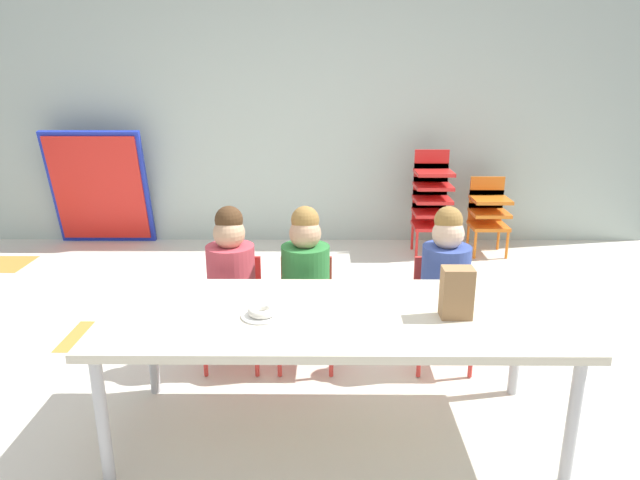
% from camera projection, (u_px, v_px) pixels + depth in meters
% --- Properties ---
extents(ground_plane, '(6.30, 5.18, 0.02)m').
position_uv_depth(ground_plane, '(314.00, 376.00, 3.14)').
color(ground_plane, silver).
extents(back_wall, '(6.30, 0.10, 2.65)m').
position_uv_depth(back_wall, '(318.00, 100.00, 5.23)').
color(back_wall, '#B2C1B7').
rests_on(back_wall, ground_plane).
extents(craft_table, '(2.01, 0.79, 0.61)m').
position_uv_depth(craft_table, '(336.00, 322.00, 2.48)').
color(craft_table, beige).
rests_on(craft_table, ground_plane).
extents(seated_child_near_camera, '(0.32, 0.31, 0.92)m').
position_uv_depth(seated_child_near_camera, '(231.00, 273.00, 3.08)').
color(seated_child_near_camera, red).
rests_on(seated_child_near_camera, ground_plane).
extents(seated_child_middle_seat, '(0.32, 0.31, 0.92)m').
position_uv_depth(seated_child_middle_seat, '(306.00, 273.00, 3.08)').
color(seated_child_middle_seat, red).
rests_on(seated_child_middle_seat, ground_plane).
extents(seated_child_far_right, '(0.32, 0.32, 0.92)m').
position_uv_depth(seated_child_far_right, '(445.00, 273.00, 3.07)').
color(seated_child_far_right, red).
rests_on(seated_child_far_right, ground_plane).
extents(kid_chair_red_stack, '(0.32, 0.30, 0.92)m').
position_uv_depth(kid_chair_red_stack, '(432.00, 197.00, 5.04)').
color(kid_chair_red_stack, red).
rests_on(kid_chair_red_stack, ground_plane).
extents(kid_chair_orange_stack, '(0.32, 0.30, 0.68)m').
position_uv_depth(kid_chair_orange_stack, '(488.00, 210.00, 5.07)').
color(kid_chair_orange_stack, orange).
rests_on(kid_chair_orange_stack, ground_plane).
extents(folded_activity_table, '(0.90, 0.29, 1.09)m').
position_uv_depth(folded_activity_table, '(99.00, 189.00, 5.28)').
color(folded_activity_table, '#1E33BF').
rests_on(folded_activity_table, ground_plane).
extents(paper_bag_brown, '(0.13, 0.09, 0.22)m').
position_uv_depth(paper_bag_brown, '(457.00, 293.00, 2.39)').
color(paper_bag_brown, '#9E754C').
rests_on(paper_bag_brown, craft_table).
extents(paper_plate_near_edge, '(0.18, 0.18, 0.01)m').
position_uv_depth(paper_plate_near_edge, '(262.00, 316.00, 2.42)').
color(paper_plate_near_edge, white).
rests_on(paper_plate_near_edge, craft_table).
extents(donut_powdered_on_plate, '(0.12, 0.12, 0.03)m').
position_uv_depth(donut_powdered_on_plate, '(262.00, 311.00, 2.42)').
color(donut_powdered_on_plate, white).
rests_on(donut_powdered_on_plate, craft_table).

